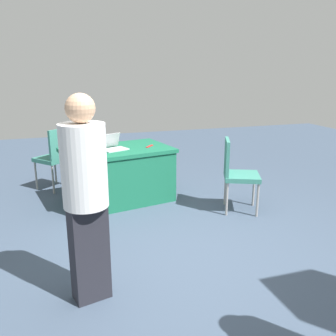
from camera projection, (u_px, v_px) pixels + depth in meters
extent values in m
plane|color=#3D4C60|center=(184.00, 258.00, 3.55)|extent=(14.40, 14.40, 0.00)
cube|color=#196647|center=(117.00, 150.00, 4.92)|extent=(1.59, 1.17, 0.05)
cube|color=#196647|center=(118.00, 176.00, 5.02)|extent=(1.52, 1.12, 0.70)
cylinder|color=#9E9993|center=(36.00, 176.00, 5.50)|extent=(0.03, 0.03, 0.44)
cylinder|color=#9E9993|center=(55.00, 170.00, 5.81)|extent=(0.03, 0.03, 0.44)
cylinder|color=#9E9993|center=(53.00, 180.00, 5.31)|extent=(0.03, 0.03, 0.44)
cylinder|color=#9E9993|center=(72.00, 173.00, 5.62)|extent=(0.03, 0.03, 0.44)
cube|color=#387F70|center=(53.00, 159.00, 5.49)|extent=(0.62, 0.62, 0.06)
cube|color=#387F70|center=(61.00, 144.00, 5.32)|extent=(0.34, 0.30, 0.45)
cylinder|color=#9E9993|center=(254.00, 190.00, 4.85)|extent=(0.03, 0.03, 0.44)
cylinder|color=#9E9993|center=(258.00, 200.00, 4.49)|extent=(0.03, 0.03, 0.44)
cylinder|color=#9E9993|center=(225.00, 189.00, 4.89)|extent=(0.03, 0.03, 0.44)
cylinder|color=#9E9993|center=(227.00, 199.00, 4.52)|extent=(0.03, 0.03, 0.44)
cube|color=#387F70|center=(242.00, 176.00, 4.62)|extent=(0.58, 0.58, 0.06)
cube|color=#387F70|center=(227.00, 157.00, 4.57)|extent=(0.20, 0.40, 0.45)
cube|color=#26262D|center=(90.00, 253.00, 2.84)|extent=(0.32, 0.24, 0.80)
cylinder|color=white|center=(84.00, 166.00, 2.65)|extent=(0.41, 0.41, 0.63)
sphere|color=tan|center=(80.00, 108.00, 2.54)|extent=(0.22, 0.22, 0.22)
cube|color=silver|center=(115.00, 149.00, 4.82)|extent=(0.38, 0.32, 0.02)
cube|color=#B7B7BC|center=(109.00, 140.00, 4.90)|extent=(0.32, 0.19, 0.19)
sphere|color=#B2382D|center=(85.00, 149.00, 4.60)|extent=(0.13, 0.13, 0.13)
cube|color=red|center=(150.00, 146.00, 5.04)|extent=(0.14, 0.16, 0.01)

